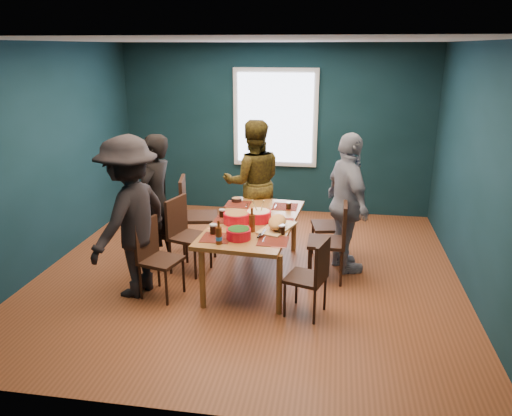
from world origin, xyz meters
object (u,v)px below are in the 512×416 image
(chair_left_near, at_px, (154,252))
(person_near_left, at_px, (130,217))
(dining_table, at_px, (254,226))
(chair_left_far, at_px, (192,210))
(bowl_dumpling, at_px, (258,215))
(bowl_salad, at_px, (237,218))
(chair_right_far, at_px, (337,219))
(person_right, at_px, (347,204))
(bowl_herbs, at_px, (239,233))
(cutting_board, at_px, (277,223))
(person_far_left, at_px, (156,201))
(person_back, at_px, (253,182))
(chair_left_mid, at_px, (184,229))
(chair_right_near, at_px, (313,272))
(chair_right_mid, at_px, (335,235))

(chair_left_near, height_order, person_near_left, person_near_left)
(dining_table, bearing_deg, chair_left_far, 151.66)
(bowl_dumpling, bearing_deg, bowl_salad, -154.86)
(chair_right_far, relative_size, person_right, 0.55)
(bowl_herbs, bearing_deg, bowl_dumpling, 78.65)
(chair_right_far, height_order, cutting_board, chair_right_far)
(dining_table, relative_size, person_far_left, 1.15)
(person_right, bearing_deg, bowl_herbs, 106.34)
(person_far_left, height_order, bowl_salad, person_far_left)
(dining_table, bearing_deg, person_right, 22.49)
(bowl_dumpling, bearing_deg, bowl_herbs, -101.35)
(dining_table, relative_size, bowl_salad, 6.31)
(chair_left_near, bearing_deg, person_back, 80.93)
(chair_left_mid, height_order, chair_right_near, chair_left_mid)
(bowl_dumpling, bearing_deg, chair_right_mid, 3.49)
(chair_left_far, distance_m, chair_left_near, 1.24)
(person_right, height_order, cutting_board, person_right)
(chair_right_far, xyz_separation_m, person_near_left, (-2.20, -1.29, 0.34))
(person_right, bearing_deg, bowl_dumpling, 85.60)
(chair_right_near, xyz_separation_m, person_near_left, (-1.99, 0.20, 0.41))
(person_right, relative_size, bowl_dumpling, 5.66)
(chair_left_near, bearing_deg, person_far_left, 123.10)
(chair_left_near, bearing_deg, chair_right_mid, 35.28)
(bowl_salad, bearing_deg, dining_table, 29.01)
(cutting_board, bearing_deg, chair_left_near, -142.30)
(bowl_salad, bearing_deg, bowl_dumpling, 25.14)
(chair_left_near, height_order, chair_right_mid, chair_right_mid)
(person_back, height_order, bowl_dumpling, person_back)
(chair_right_mid, bearing_deg, bowl_dumpling, -176.31)
(chair_right_far, bearing_deg, chair_left_mid, -172.10)
(chair_left_far, relative_size, bowl_herbs, 3.90)
(bowl_herbs, bearing_deg, person_right, 39.27)
(person_near_left, xyz_separation_m, bowl_dumpling, (1.30, 0.64, -0.12))
(chair_left_near, xyz_separation_m, bowl_dumpling, (1.04, 0.65, 0.26))
(chair_left_near, distance_m, person_right, 2.31)
(person_back, bearing_deg, bowl_salad, 74.21)
(dining_table, xyz_separation_m, chair_right_far, (0.96, 0.66, -0.09))
(chair_left_near, xyz_separation_m, person_back, (0.80, 1.76, 0.36))
(person_far_left, height_order, person_near_left, person_near_left)
(chair_left_near, distance_m, person_near_left, 0.46)
(bowl_dumpling, bearing_deg, person_near_left, -153.90)
(chair_left_far, xyz_separation_m, person_near_left, (-0.32, -1.22, 0.29))
(dining_table, relative_size, chair_left_near, 2.20)
(dining_table, bearing_deg, chair_left_mid, -178.15)
(chair_left_far, height_order, chair_left_mid, chair_left_far)
(person_back, bearing_deg, chair_right_mid, 120.75)
(chair_right_mid, distance_m, person_right, 0.43)
(chair_right_near, distance_m, cutting_board, 0.80)
(person_far_left, bearing_deg, chair_right_mid, 99.80)
(chair_left_mid, distance_m, chair_right_far, 1.93)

